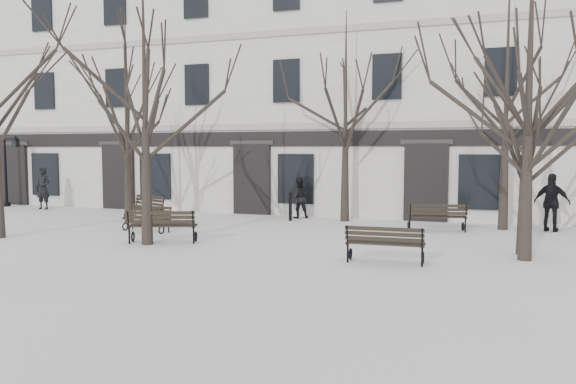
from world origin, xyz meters
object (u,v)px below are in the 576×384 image
at_px(tree_3, 527,93).
at_px(bench_0, 148,217).
at_px(bench_1, 162,225).
at_px(bench_4, 437,216).
at_px(bench_3, 145,207).
at_px(lamp_post, 9,166).
at_px(bench_2, 385,243).
at_px(tree_1, 144,68).
at_px(tree_2, 530,74).

relative_size(tree_3, bench_0, 3.75).
bearing_deg(bench_1, bench_4, -165.50).
bearing_deg(bench_3, lamp_post, -170.64).
relative_size(tree_3, bench_2, 3.55).
xyz_separation_m(tree_1, bench_3, (-3.12, 4.67, -4.43)).
relative_size(tree_1, bench_0, 4.52).
height_order(tree_3, bench_3, tree_3).
bearing_deg(bench_0, bench_3, 135.43).
distance_m(bench_1, bench_2, 6.53).
bearing_deg(bench_1, tree_1, 24.20).
relative_size(tree_2, bench_4, 3.65).
bearing_deg(bench_4, tree_1, 21.42).
bearing_deg(bench_1, tree_3, 169.29).
bearing_deg(tree_3, tree_1, -169.74).
bearing_deg(lamp_post, tree_2, -15.20).
height_order(tree_1, bench_4, tree_1).
height_order(tree_1, bench_1, tree_1).
bearing_deg(bench_0, lamp_post, 166.35).
height_order(tree_3, bench_2, tree_3).
bearing_deg(bench_3, tree_2, 8.28).
distance_m(tree_2, bench_1, 10.41).
bearing_deg(tree_1, bench_0, 122.68).
distance_m(bench_1, bench_3, 5.56).
bearing_deg(bench_3, tree_1, -32.29).
bearing_deg(bench_4, tree_3, 111.78).
bearing_deg(tree_1, bench_3, 123.79).
xyz_separation_m(bench_1, lamp_post, (-12.28, 6.67, 1.38)).
height_order(tree_3, bench_4, tree_3).
bearing_deg(tree_2, bench_3, 164.36).
relative_size(bench_3, lamp_post, 0.59).
bearing_deg(bench_0, bench_1, -37.21).
xyz_separation_m(bench_2, bench_4, (0.77, 5.71, 0.01)).
height_order(tree_2, tree_3, tree_2).
xyz_separation_m(bench_3, lamp_post, (-8.85, 2.30, 1.40)).
xyz_separation_m(tree_3, bench_0, (-11.33, 0.39, -3.63)).
xyz_separation_m(tree_2, bench_4, (-2.37, 4.18, -3.94)).
distance_m(tree_1, bench_4, 10.18).
xyz_separation_m(bench_0, bench_1, (1.71, -1.89, 0.07)).
relative_size(bench_0, bench_3, 0.90).
bearing_deg(bench_3, bench_0, -31.33).
distance_m(tree_1, bench_3, 7.15).
relative_size(bench_1, lamp_post, 0.61).
height_order(tree_3, bench_0, tree_3).
bearing_deg(bench_2, bench_4, -99.69).
xyz_separation_m(tree_2, tree_3, (0.00, 0.78, -0.36)).
distance_m(bench_0, bench_2, 8.62).
bearing_deg(lamp_post, bench_3, -14.56).
relative_size(tree_2, bench_2, 3.87).
bearing_deg(bench_1, bench_2, 153.32).
bearing_deg(bench_2, bench_1, -9.16).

